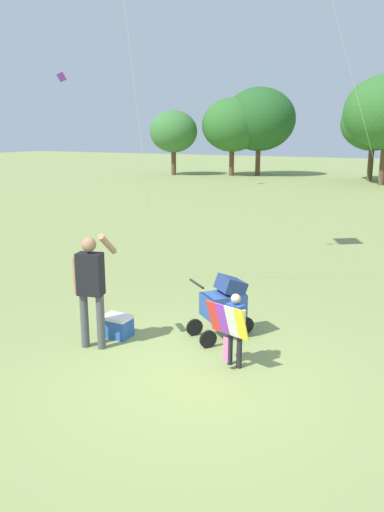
# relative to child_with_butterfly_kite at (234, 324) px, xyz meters

# --- Properties ---
(ground_plane) EXTENTS (120.00, 120.00, 0.00)m
(ground_plane) POSITION_rel_child_with_butterfly_kite_xyz_m (-0.47, -0.45, -0.64)
(ground_plane) COLOR #849351
(treeline_distant) EXTENTS (29.41, 7.87, 6.54)m
(treeline_distant) POSITION_rel_child_with_butterfly_kite_xyz_m (-4.45, 28.51, 3.31)
(treeline_distant) COLOR brown
(treeline_distant) RESTS_ON ground
(child_with_butterfly_kite) EXTENTS (0.65, 0.44, 1.07)m
(child_with_butterfly_kite) POSITION_rel_child_with_butterfly_kite_xyz_m (0.00, 0.00, 0.00)
(child_with_butterfly_kite) COLOR #232328
(child_with_butterfly_kite) RESTS_ON ground
(person_adult_flyer) EXTENTS (0.57, 0.61, 1.80)m
(person_adult_flyer) POSITION_rel_child_with_butterfly_kite_xyz_m (-2.15, -0.36, 0.40)
(person_adult_flyer) COLOR #4C4C51
(person_adult_flyer) RESTS_ON ground
(stroller) EXTENTS (0.92, 1.02, 1.03)m
(stroller) POSITION_rel_child_with_butterfly_kite_xyz_m (-0.53, 0.89, -0.04)
(stroller) COLOR black
(stroller) RESTS_ON ground
(cooler_box) EXTENTS (0.45, 0.33, 0.35)m
(cooler_box) POSITION_rel_child_with_butterfly_kite_xyz_m (-2.08, 0.15, -0.47)
(cooler_box) COLOR #2D5BB7
(cooler_box) RESTS_ON ground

